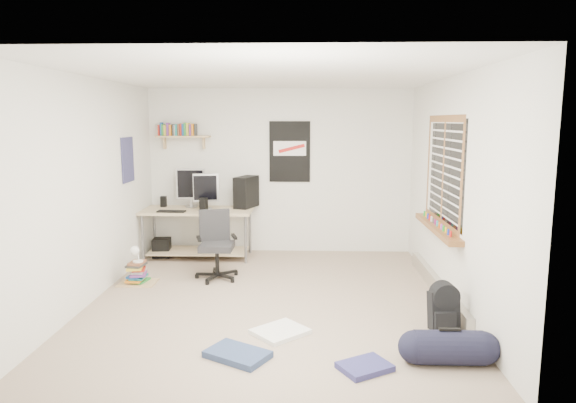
{
  "coord_description": "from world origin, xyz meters",
  "views": [
    {
      "loc": [
        0.4,
        -5.57,
        2.02
      ],
      "look_at": [
        0.19,
        0.35,
        1.08
      ],
      "focal_mm": 32.0,
      "sensor_mm": 36.0,
      "label": 1
    }
  ],
  "objects_px": {
    "duffel_bag": "(449,348)",
    "book_stack": "(137,272)",
    "desk": "(198,233)",
    "backpack": "(444,310)",
    "office_chair": "(217,241)"
  },
  "relations": [
    {
      "from": "duffel_bag",
      "to": "book_stack",
      "type": "xyz_separation_m",
      "value": [
        -3.31,
        2.04,
        0.01
      ]
    },
    {
      "from": "desk",
      "to": "book_stack",
      "type": "xyz_separation_m",
      "value": [
        -0.51,
        -1.24,
        -0.22
      ]
    },
    {
      "from": "backpack",
      "to": "duffel_bag",
      "type": "bearing_deg",
      "value": -106.35
    },
    {
      "from": "office_chair",
      "to": "duffel_bag",
      "type": "relative_size",
      "value": 1.55
    },
    {
      "from": "office_chair",
      "to": "duffel_bag",
      "type": "xyz_separation_m",
      "value": [
        2.34,
        -2.27,
        -0.35
      ]
    },
    {
      "from": "office_chair",
      "to": "duffel_bag",
      "type": "height_order",
      "value": "office_chair"
    },
    {
      "from": "desk",
      "to": "book_stack",
      "type": "relative_size",
      "value": 3.61
    },
    {
      "from": "desk",
      "to": "duffel_bag",
      "type": "xyz_separation_m",
      "value": [
        2.8,
        -3.28,
        -0.22
      ]
    },
    {
      "from": "office_chair",
      "to": "backpack",
      "type": "xyz_separation_m",
      "value": [
        2.48,
        -1.56,
        -0.29
      ]
    },
    {
      "from": "office_chair",
      "to": "book_stack",
      "type": "bearing_deg",
      "value": 175.97
    },
    {
      "from": "office_chair",
      "to": "desk",
      "type": "bearing_deg",
      "value": 96.68
    },
    {
      "from": "duffel_bag",
      "to": "book_stack",
      "type": "distance_m",
      "value": 3.88
    },
    {
      "from": "backpack",
      "to": "book_stack",
      "type": "xyz_separation_m",
      "value": [
        -3.44,
        1.33,
        -0.05
      ]
    },
    {
      "from": "office_chair",
      "to": "book_stack",
      "type": "relative_size",
      "value": 2.0
    },
    {
      "from": "desk",
      "to": "office_chair",
      "type": "xyz_separation_m",
      "value": [
        0.46,
        -1.01,
        0.12
      ]
    }
  ]
}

